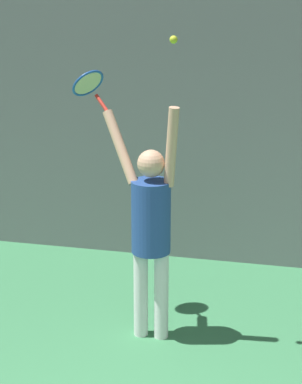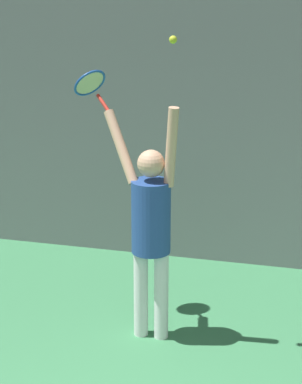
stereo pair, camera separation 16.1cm
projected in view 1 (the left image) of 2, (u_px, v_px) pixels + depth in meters
back_wall at (247, 43)px, 7.38m from camera, size 18.00×0.10×5.00m
tennis_player at (151, 223)px, 6.11m from camera, size 0.78×0.48×2.15m
tennis_racket at (89, 85)px, 6.28m from camera, size 0.42×0.39×0.36m
tennis_ball at (174, 40)px, 5.50m from camera, size 0.06×0.06×0.06m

